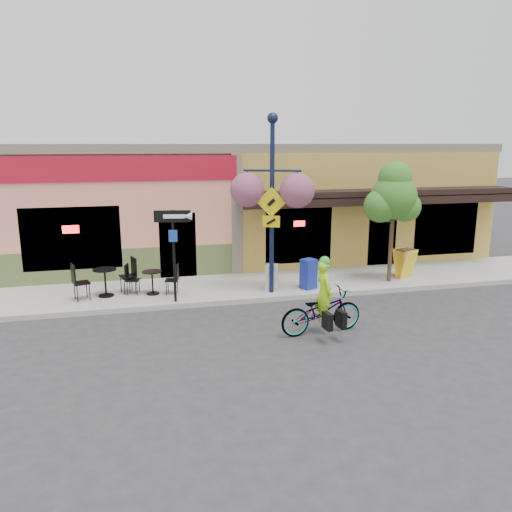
{
  "coord_description": "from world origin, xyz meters",
  "views": [
    {
      "loc": [
        -4.28,
        -12.9,
        4.52
      ],
      "look_at": [
        -1.04,
        0.5,
        1.4
      ],
      "focal_mm": 35.0,
      "sensor_mm": 36.0,
      "label": 1
    }
  ],
  "objects_px": {
    "one_way_sign": "(174,257)",
    "newspaper_box_blue": "(308,274)",
    "building": "(241,199)",
    "lamp_post": "(272,206)",
    "bicycle": "(321,311)",
    "cyclist_rider": "(323,302)",
    "newspaper_box_grey": "(272,277)",
    "street_tree": "(392,222)"
  },
  "relations": [
    {
      "from": "cyclist_rider",
      "to": "street_tree",
      "type": "bearing_deg",
      "value": -53.27
    },
    {
      "from": "bicycle",
      "to": "lamp_post",
      "type": "xyz_separation_m",
      "value": [
        -0.4,
        3.1,
        2.21
      ]
    },
    {
      "from": "building",
      "to": "newspaper_box_grey",
      "type": "distance_m",
      "value": 6.56
    },
    {
      "from": "one_way_sign",
      "to": "newspaper_box_blue",
      "type": "bearing_deg",
      "value": 14.25
    },
    {
      "from": "cyclist_rider",
      "to": "street_tree",
      "type": "height_order",
      "value": "street_tree"
    },
    {
      "from": "bicycle",
      "to": "building",
      "type": "bearing_deg",
      "value": -6.87
    },
    {
      "from": "cyclist_rider",
      "to": "one_way_sign",
      "type": "height_order",
      "value": "one_way_sign"
    },
    {
      "from": "bicycle",
      "to": "newspaper_box_grey",
      "type": "distance_m",
      "value": 3.31
    },
    {
      "from": "one_way_sign",
      "to": "lamp_post",
      "type": "bearing_deg",
      "value": 14.25
    },
    {
      "from": "building",
      "to": "lamp_post",
      "type": "distance_m",
      "value": 6.56
    },
    {
      "from": "cyclist_rider",
      "to": "lamp_post",
      "type": "xyz_separation_m",
      "value": [
        -0.45,
        3.1,
        1.98
      ]
    },
    {
      "from": "lamp_post",
      "to": "newspaper_box_blue",
      "type": "bearing_deg",
      "value": 27.19
    },
    {
      "from": "cyclist_rider",
      "to": "newspaper_box_grey",
      "type": "bearing_deg",
      "value": 0.06
    },
    {
      "from": "newspaper_box_grey",
      "to": "cyclist_rider",
      "type": "bearing_deg",
      "value": -61.77
    },
    {
      "from": "building",
      "to": "bicycle",
      "type": "relative_size",
      "value": 8.68
    },
    {
      "from": "cyclist_rider",
      "to": "lamp_post",
      "type": "distance_m",
      "value": 3.71
    },
    {
      "from": "cyclist_rider",
      "to": "newspaper_box_blue",
      "type": "distance_m",
      "value": 3.29
    },
    {
      "from": "newspaper_box_blue",
      "to": "street_tree",
      "type": "relative_size",
      "value": 0.24
    },
    {
      "from": "bicycle",
      "to": "newspaper_box_grey",
      "type": "xyz_separation_m",
      "value": [
        -0.33,
        3.3,
        -0.0
      ]
    },
    {
      "from": "one_way_sign",
      "to": "newspaper_box_grey",
      "type": "height_order",
      "value": "one_way_sign"
    },
    {
      "from": "cyclist_rider",
      "to": "newspaper_box_blue",
      "type": "xyz_separation_m",
      "value": [
        0.75,
        3.2,
        -0.17
      ]
    },
    {
      "from": "lamp_post",
      "to": "newspaper_box_grey",
      "type": "height_order",
      "value": "lamp_post"
    },
    {
      "from": "bicycle",
      "to": "lamp_post",
      "type": "distance_m",
      "value": 3.83
    },
    {
      "from": "building",
      "to": "bicycle",
      "type": "bearing_deg",
      "value": -90.29
    },
    {
      "from": "building",
      "to": "street_tree",
      "type": "relative_size",
      "value": 4.68
    },
    {
      "from": "one_way_sign",
      "to": "street_tree",
      "type": "distance_m",
      "value": 6.95
    },
    {
      "from": "building",
      "to": "street_tree",
      "type": "height_order",
      "value": "building"
    },
    {
      "from": "building",
      "to": "newspaper_box_grey",
      "type": "relative_size",
      "value": 22.75
    },
    {
      "from": "newspaper_box_blue",
      "to": "bicycle",
      "type": "bearing_deg",
      "value": -128.57
    },
    {
      "from": "building",
      "to": "one_way_sign",
      "type": "xyz_separation_m",
      "value": [
        -3.33,
        -6.76,
        -0.8
      ]
    },
    {
      "from": "newspaper_box_grey",
      "to": "street_tree",
      "type": "xyz_separation_m",
      "value": [
        3.95,
        0.07,
        1.54
      ]
    },
    {
      "from": "lamp_post",
      "to": "newspaper_box_grey",
      "type": "xyz_separation_m",
      "value": [
        0.07,
        0.2,
        -2.21
      ]
    },
    {
      "from": "cyclist_rider",
      "to": "one_way_sign",
      "type": "xyz_separation_m",
      "value": [
        -3.33,
        2.86,
        0.67
      ]
    },
    {
      "from": "bicycle",
      "to": "one_way_sign",
      "type": "distance_m",
      "value": 4.44
    },
    {
      "from": "newspaper_box_grey",
      "to": "building",
      "type": "bearing_deg",
      "value": 108.14
    },
    {
      "from": "building",
      "to": "lamp_post",
      "type": "xyz_separation_m",
      "value": [
        -0.45,
        -6.52,
        0.51
      ]
    },
    {
      "from": "newspaper_box_blue",
      "to": "newspaper_box_grey",
      "type": "relative_size",
      "value": 1.16
    },
    {
      "from": "bicycle",
      "to": "one_way_sign",
      "type": "xyz_separation_m",
      "value": [
        -3.28,
        2.86,
        0.9
      ]
    },
    {
      "from": "bicycle",
      "to": "street_tree",
      "type": "relative_size",
      "value": 0.54
    },
    {
      "from": "one_way_sign",
      "to": "building",
      "type": "bearing_deg",
      "value": 73.26
    },
    {
      "from": "newspaper_box_blue",
      "to": "street_tree",
      "type": "distance_m",
      "value": 3.19
    },
    {
      "from": "newspaper_box_blue",
      "to": "one_way_sign",
      "type": "bearing_deg",
      "value": 160.33
    }
  ]
}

